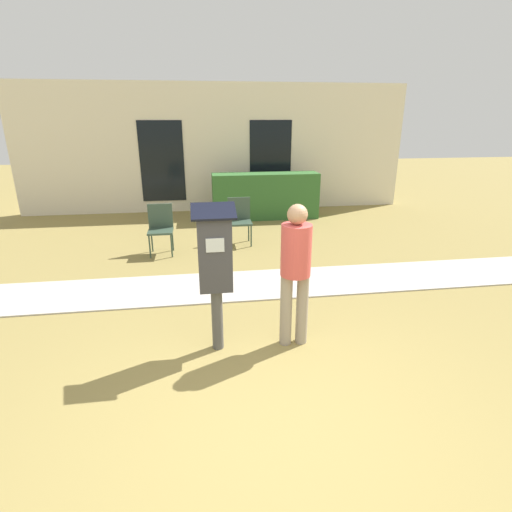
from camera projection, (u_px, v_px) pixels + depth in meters
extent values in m
plane|color=olive|center=(275.00, 426.00, 3.28)|extent=(40.00, 40.00, 0.00)
cube|color=#B7B2A8|center=(239.00, 285.00, 5.97)|extent=(12.00, 1.10, 0.02)
cube|color=beige|center=(217.00, 148.00, 10.34)|extent=(10.00, 0.24, 3.20)
cube|color=black|center=(162.00, 162.00, 10.13)|extent=(1.10, 0.02, 2.00)
cube|color=black|center=(270.00, 160.00, 10.52)|extent=(1.10, 0.02, 2.00)
cylinder|color=#4C4C4C|center=(217.00, 319.00, 4.28)|extent=(0.12, 0.12, 0.70)
cube|color=#38383D|center=(215.00, 253.00, 4.03)|extent=(0.34, 0.22, 0.80)
cube|color=silver|center=(215.00, 245.00, 3.88)|extent=(0.18, 0.01, 0.14)
cube|color=black|center=(213.00, 211.00, 3.89)|extent=(0.44, 0.31, 0.12)
cylinder|color=gray|center=(286.00, 310.00, 4.34)|extent=(0.13, 0.13, 0.82)
cylinder|color=gray|center=(302.00, 309.00, 4.37)|extent=(0.13, 0.13, 0.82)
cylinder|color=#D14C47|center=(296.00, 250.00, 4.13)|extent=(0.32, 0.32, 0.55)
sphere|color=tan|center=(297.00, 214.00, 4.00)|extent=(0.21, 0.21, 0.21)
cylinder|color=#334738|center=(150.00, 247.00, 7.07)|extent=(0.03, 0.03, 0.42)
cylinder|color=#334738|center=(172.00, 246.00, 7.12)|extent=(0.03, 0.03, 0.42)
cylinder|color=#334738|center=(152.00, 241.00, 7.42)|extent=(0.03, 0.03, 0.42)
cylinder|color=#334738|center=(173.00, 240.00, 7.47)|extent=(0.03, 0.03, 0.42)
cube|color=#334738|center=(161.00, 231.00, 7.19)|extent=(0.44, 0.44, 0.04)
cube|color=#334738|center=(160.00, 216.00, 7.30)|extent=(0.44, 0.04, 0.44)
cylinder|color=#334738|center=(232.00, 237.00, 7.64)|extent=(0.03, 0.03, 0.42)
cylinder|color=#334738|center=(251.00, 236.00, 7.69)|extent=(0.03, 0.03, 0.42)
cylinder|color=#334738|center=(230.00, 232.00, 8.00)|extent=(0.03, 0.03, 0.42)
cylinder|color=#334738|center=(249.00, 231.00, 8.05)|extent=(0.03, 0.03, 0.42)
cube|color=#334738|center=(240.00, 223.00, 7.77)|extent=(0.44, 0.44, 0.04)
cube|color=#334738|center=(239.00, 208.00, 7.88)|extent=(0.44, 0.04, 0.44)
cube|color=#33662D|center=(265.00, 196.00, 9.75)|extent=(2.57, 0.60, 1.10)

